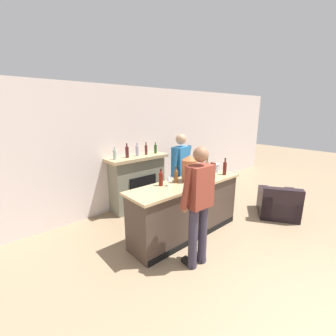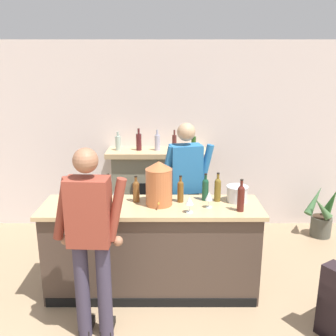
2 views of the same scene
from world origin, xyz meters
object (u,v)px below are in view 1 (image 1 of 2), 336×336
at_px(fireplace_stone, 138,182).
at_px(wine_glass_mid_counter, 210,174).
at_px(wine_glass_front_left, 211,170).
at_px(person_bartender, 181,173).
at_px(wine_bottle_cabernet_heavy, 225,167).
at_px(wine_bottle_burgundy_dark, 176,176).
at_px(wine_bottle_port_short, 202,168).
at_px(armchair_black, 278,205).
at_px(copper_dispenser, 190,168).
at_px(wine_bottle_riesling_slim, 161,178).
at_px(wine_bottle_merlot_tall, 207,167).
at_px(person_customer, 199,203).
at_px(wine_bottle_rose_blush, 195,171).
at_px(wine_glass_by_dispenser, 169,179).
at_px(potted_plant_corner, 209,178).
at_px(ice_bucket_steel, 214,168).

height_order(fireplace_stone, wine_glass_mid_counter, fireplace_stone).
bearing_deg(wine_glass_front_left, person_bartender, 108.94).
height_order(fireplace_stone, wine_bottle_cabernet_heavy, fireplace_stone).
height_order(wine_bottle_burgundy_dark, wine_bottle_port_short, wine_bottle_port_short).
distance_m(armchair_black, copper_dispenser, 2.33).
height_order(copper_dispenser, wine_bottle_riesling_slim, copper_dispenser).
distance_m(copper_dispenser, wine_bottle_merlot_tall, 0.64).
bearing_deg(copper_dispenser, wine_bottle_merlot_tall, 9.84).
relative_size(person_customer, wine_bottle_rose_blush, 6.13).
distance_m(wine_bottle_burgundy_dark, wine_glass_by_dispenser, 0.21).
height_order(potted_plant_corner, wine_bottle_port_short, wine_bottle_port_short).
distance_m(ice_bucket_steel, wine_bottle_rose_blush, 0.60).
relative_size(potted_plant_corner, wine_bottle_port_short, 2.52).
height_order(wine_bottle_cabernet_heavy, wine_bottle_burgundy_dark, wine_bottle_cabernet_heavy).
height_order(person_bartender, wine_glass_by_dispenser, person_bartender).
distance_m(armchair_black, wine_bottle_port_short, 1.95).
height_order(ice_bucket_steel, wine_bottle_merlot_tall, wine_bottle_merlot_tall).
distance_m(person_customer, wine_bottle_cabernet_heavy, 1.50).
bearing_deg(potted_plant_corner, wine_bottle_rose_blush, -148.52).
bearing_deg(wine_bottle_rose_blush, wine_glass_mid_counter, -75.02).
distance_m(copper_dispenser, ice_bucket_steel, 0.85).
bearing_deg(person_bartender, copper_dispenser, -119.79).
distance_m(fireplace_stone, wine_bottle_cabernet_heavy, 2.02).
xyz_separation_m(ice_bucket_steel, wine_bottle_rose_blush, (-0.60, -0.01, 0.04)).
xyz_separation_m(copper_dispenser, wine_glass_front_left, (0.51, -0.08, -0.12)).
relative_size(fireplace_stone, ice_bucket_steel, 6.77).
height_order(armchair_black, wine_bottle_burgundy_dark, wine_bottle_burgundy_dark).
distance_m(fireplace_stone, potted_plant_corner, 2.42).
relative_size(person_bartender, ice_bucket_steel, 7.80).
xyz_separation_m(potted_plant_corner, wine_glass_mid_counter, (-2.01, -1.58, 0.83)).
distance_m(wine_bottle_port_short, wine_glass_front_left, 0.22).
relative_size(wine_bottle_cabernet_heavy, wine_bottle_rose_blush, 1.14).
relative_size(copper_dispenser, wine_bottle_cabernet_heavy, 1.41).
bearing_deg(wine_glass_mid_counter, copper_dispenser, 144.69).
height_order(wine_bottle_cabernet_heavy, wine_bottle_riesling_slim, wine_bottle_cabernet_heavy).
bearing_deg(ice_bucket_steel, wine_bottle_riesling_slim, 178.21).
bearing_deg(person_bartender, person_customer, -124.92).
bearing_deg(wine_bottle_merlot_tall, armchair_black, -35.06).
bearing_deg(wine_bottle_cabernet_heavy, fireplace_stone, 116.94).
bearing_deg(person_bartender, wine_bottle_port_short, -63.83).
relative_size(potted_plant_corner, wine_glass_front_left, 4.40).
bearing_deg(wine_bottle_riesling_slim, wine_bottle_cabernet_heavy, -12.93).
bearing_deg(potted_plant_corner, ice_bucket_steel, -139.60).
relative_size(person_customer, wine_bottle_riesling_slim, 6.06).
bearing_deg(potted_plant_corner, wine_glass_front_left, -141.41).
xyz_separation_m(armchair_black, wine_bottle_rose_blush, (-1.72, 0.90, 0.89)).
distance_m(fireplace_stone, wine_glass_mid_counter, 1.88).
height_order(person_customer, wine_bottle_cabernet_heavy, person_customer).
bearing_deg(ice_bucket_steel, person_customer, -149.62).
xyz_separation_m(armchair_black, person_customer, (-2.52, 0.09, 0.74)).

